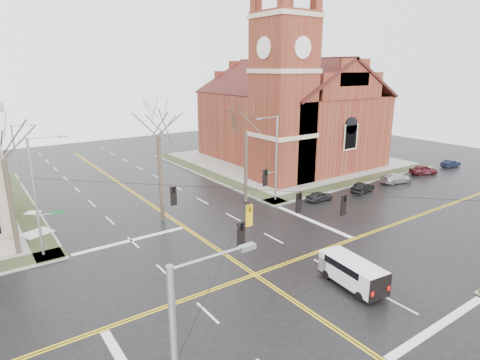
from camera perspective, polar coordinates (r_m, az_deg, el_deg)
ground at (r=28.68m, az=2.11°, el=-13.29°), size 120.00×120.00×0.00m
sidewalks at (r=28.65m, az=2.11°, el=-13.16°), size 80.00×80.00×0.17m
road_markings at (r=28.68m, az=2.11°, el=-13.28°), size 100.00×100.00×0.01m
church at (r=60.24m, az=6.81°, el=10.42°), size 24.28×27.48×27.50m
signal_pole_ne at (r=42.11m, az=5.01°, el=3.39°), size 2.75×0.22×9.00m
signal_pole_nw at (r=32.89m, az=-26.85°, el=-1.82°), size 2.75×0.22×9.00m
span_wires at (r=26.24m, az=2.25°, el=-1.37°), size 23.02×23.02×0.03m
traffic_signals at (r=25.97m, az=3.12°, el=-3.31°), size 8.21×8.26×1.30m
streetlight_north_a at (r=49.04m, az=-29.06°, el=2.64°), size 2.30×0.20×8.00m
cargo_van at (r=27.93m, az=15.42°, el=-12.26°), size 2.34×4.92×1.80m
parked_car_a at (r=44.02m, az=11.23°, el=-2.27°), size 3.17×1.44×1.06m
parked_car_b at (r=48.19m, az=17.08°, el=-1.04°), size 3.62×1.80×1.14m
parked_car_c at (r=53.49m, az=21.31°, el=0.25°), size 4.48×2.61×1.22m
parked_car_d at (r=59.20m, az=24.65°, el=1.34°), size 4.09×2.78×1.29m
parked_car_e at (r=65.30m, az=27.77°, el=2.09°), size 3.33×1.41×1.07m
tree_nw_far at (r=33.43m, az=-30.67°, el=3.29°), size 4.00×4.00×11.01m
tree_nw_near at (r=36.68m, az=-11.59°, el=6.69°), size 4.00×4.00×11.53m
tree_ne at (r=40.85m, az=0.84°, el=7.55°), size 4.00×4.00×11.17m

